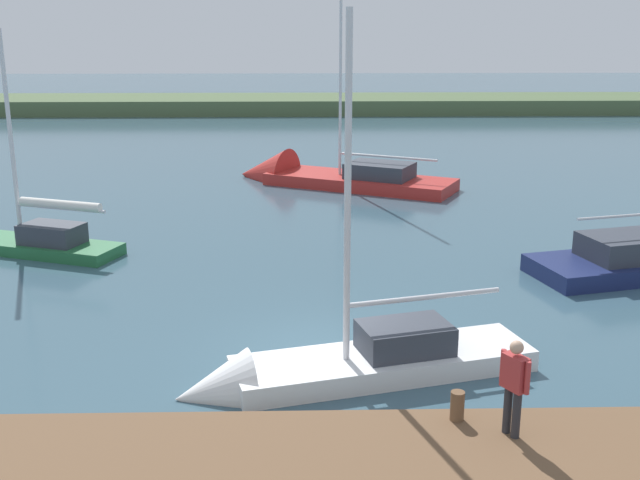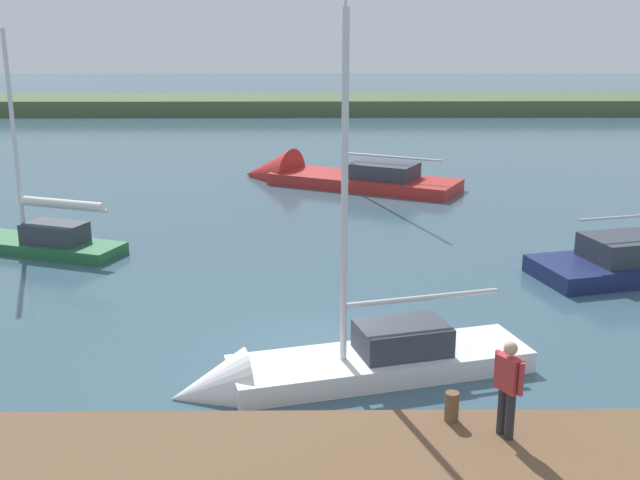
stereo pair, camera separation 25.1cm
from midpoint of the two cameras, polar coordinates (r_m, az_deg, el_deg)
The scene contains 8 objects.
ground_plane at distance 17.74m, azimuth -0.72°, elevation -7.95°, with size 200.00×200.00×0.00m, color #385666.
far_shoreline at distance 65.65m, azimuth -1.25°, elevation 9.46°, with size 180.00×8.00×2.40m, color #4C603D.
dock_pier at distance 12.79m, azimuth -0.42°, elevation -16.39°, with size 23.02×2.56×0.63m, color brown.
mooring_post_near at distance 13.51m, azimuth 9.54°, elevation -11.96°, with size 0.24×0.24×0.52m, color brown.
sailboat_near_dock at distance 35.68m, azimuth -0.45°, elevation 4.50°, with size 10.49×7.18×12.51m.
sailboat_inner_slip at distance 27.25m, azimuth -22.27°, elevation -0.32°, with size 7.34×4.03×7.78m.
sailboat_far_left at distance 16.21m, azimuth 0.87°, elevation -9.79°, with size 7.71×3.61×8.21m.
person_on_dock at distance 12.93m, azimuth 13.57°, elevation -10.11°, with size 0.41×0.56×1.65m.
Camera 1 is at (0.30, 16.25, 7.11)m, focal length 43.45 mm.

